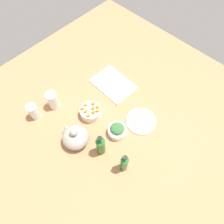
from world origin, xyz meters
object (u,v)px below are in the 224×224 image
Objects in this scene: teapot at (75,137)px; drinking_glass_1 at (53,100)px; bowl_greens at (117,131)px; bottle_1 at (101,146)px; plate_tofu at (141,121)px; cutting_board at (113,84)px; drinking_glass_0 at (34,111)px; bowl_carrots at (91,112)px; bottle_0 at (124,163)px.

teapot reaches higher than drinking_glass_1.
bowl_greens is 16.99cm from bottle_1.
cutting_board is at bearing -15.47° from plate_tofu.
bowl_greens is 0.60× the size of bottle_1.
bottle_1 reaches higher than cutting_board.
cutting_board is 36.40cm from plate_tofu.
drinking_glass_1 is (17.15, 41.86, 6.27)cm from cutting_board.
bottle_1 is at bearing 81.76° from plate_tofu.
drinking_glass_0 is (48.95, 29.20, 3.47)cm from bowl_greens.
bowl_greens is (-29.16, 26.79, 2.01)cm from cutting_board.
teapot reaches higher than cutting_board.
bottle_1 reaches higher than bowl_greens.
teapot is 1.36× the size of drinking_glass_1.
drinking_glass_1 is (23.59, 12.70, 3.61)cm from bowl_carrots.
cutting_board is 2.54× the size of drinking_glass_0.
teapot is 34.41cm from bottle_0.
drinking_glass_0 is at bearing 79.44° from drinking_glass_1.
bottle_1 reaches higher than plate_tofu.
drinking_glass_1 is at bearing -12.72° from teapot.
bottle_0 is at bearing 139.29° from cutting_board.
drinking_glass_1 is (47.46, -0.82, -1.64)cm from bottle_1.
drinking_glass_0 is at bearing 40.15° from plate_tofu.
bottle_1 is (-1.14, 15.89, 5.90)cm from bowl_greens.
bowl_greens is at bearing -149.18° from drinking_glass_0.
bottle_1 is 1.71× the size of drinking_glass_0.
plate_tofu is 0.99× the size of bottle_1.
plate_tofu is (-35.08, 9.71, 0.10)cm from cutting_board.
plate_tofu is 1.02× the size of bottle_0.
teapot is 0.93× the size of bottle_0.
bowl_greens is at bearing 137.43° from cutting_board.
drinking_glass_1 is (-2.63, -14.13, 0.78)cm from drinking_glass_0.
bottle_0 is 0.96× the size of bottle_1.
bowl_carrots is (22.73, 2.38, 0.65)cm from bowl_greens.
drinking_glass_0 is (54.87, 46.29, 5.38)cm from plate_tofu.
plate_tofu is 44.78cm from teapot.
bottle_0 reaches higher than drinking_glass_0.
drinking_glass_1 is at bearing 18.03° from bowl_greens.
teapot is 32.02cm from drinking_glass_1.
drinking_glass_1 is at bearing -100.56° from drinking_glass_0.
bowl_greens is 48.89cm from drinking_glass_1.
bottle_1 is at bearing 6.26° from bottle_0.
drinking_glass_0 is (33.85, 7.08, 0.21)cm from teapot.
bottle_1 reaches higher than bottle_0.
drinking_glass_0 reaches higher than bowl_carrots.
plate_tofu is 61.65cm from drinking_glass_1.
plate_tofu is 34.30cm from bottle_0.
bowl_greens is 23.70cm from bottle_0.
drinking_glass_0 is at bearing 30.82° from bowl_greens.
bowl_greens reaches higher than plate_tofu.
bottle_1 is 1.51× the size of drinking_glass_1.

